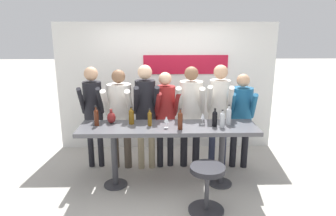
{
  "coord_description": "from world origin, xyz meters",
  "views": [
    {
      "loc": [
        -0.11,
        -4.21,
        2.35
      ],
      "look_at": [
        0.0,
        0.1,
        1.21
      ],
      "focal_mm": 32.0,
      "sensor_mm": 36.0,
      "label": 1
    }
  ],
  "objects_px": {
    "person_center_right": "(191,107)",
    "wine_bottle_6": "(180,120)",
    "person_far_right": "(241,111)",
    "wine_bottle_0": "(215,118)",
    "wine_bottle_3": "(96,117)",
    "wine_bottle_4": "(229,115)",
    "wine_bottle_1": "(150,118)",
    "wine_bottle_2": "(222,119)",
    "wine_glass_0": "(203,116)",
    "wine_glass_1": "(166,120)",
    "person_left": "(120,109)",
    "tasting_table": "(168,134)",
    "person_center": "(165,109)",
    "wine_bottle_5": "(131,116)",
    "person_right": "(219,105)",
    "decorative_vase": "(111,118)",
    "person_center_left": "(146,105)",
    "bar_stool": "(207,181)",
    "person_far_left": "(93,105)"
  },
  "relations": [
    {
      "from": "person_center_right",
      "to": "wine_bottle_6",
      "type": "bearing_deg",
      "value": -98.33
    },
    {
      "from": "person_far_right",
      "to": "wine_bottle_0",
      "type": "bearing_deg",
      "value": -122.83
    },
    {
      "from": "wine_bottle_6",
      "to": "wine_bottle_3",
      "type": "bearing_deg",
      "value": 170.52
    },
    {
      "from": "wine_bottle_4",
      "to": "wine_bottle_1",
      "type": "bearing_deg",
      "value": -177.95
    },
    {
      "from": "wine_bottle_1",
      "to": "wine_bottle_4",
      "type": "bearing_deg",
      "value": 2.05
    },
    {
      "from": "wine_bottle_3",
      "to": "wine_bottle_6",
      "type": "relative_size",
      "value": 0.96
    },
    {
      "from": "person_far_right",
      "to": "wine_bottle_2",
      "type": "height_order",
      "value": "person_far_right"
    },
    {
      "from": "wine_bottle_0",
      "to": "wine_glass_0",
      "type": "height_order",
      "value": "wine_bottle_0"
    },
    {
      "from": "wine_bottle_6",
      "to": "wine_glass_1",
      "type": "xyz_separation_m",
      "value": [
        -0.2,
        0.07,
        -0.02
      ]
    },
    {
      "from": "person_left",
      "to": "person_far_right",
      "type": "height_order",
      "value": "person_left"
    },
    {
      "from": "wine_bottle_1",
      "to": "person_far_right",
      "type": "bearing_deg",
      "value": 20.66
    },
    {
      "from": "person_left",
      "to": "wine_bottle_4",
      "type": "distance_m",
      "value": 1.79
    },
    {
      "from": "wine_glass_1",
      "to": "tasting_table",
      "type": "bearing_deg",
      "value": 70.37
    },
    {
      "from": "person_left",
      "to": "person_far_right",
      "type": "distance_m",
      "value": 2.04
    },
    {
      "from": "person_center",
      "to": "wine_bottle_3",
      "type": "distance_m",
      "value": 1.19
    },
    {
      "from": "wine_bottle_5",
      "to": "wine_glass_1",
      "type": "height_order",
      "value": "wine_bottle_5"
    },
    {
      "from": "person_right",
      "to": "wine_bottle_3",
      "type": "height_order",
      "value": "person_right"
    },
    {
      "from": "decorative_vase",
      "to": "wine_bottle_4",
      "type": "bearing_deg",
      "value": -3.11
    },
    {
      "from": "person_center_left",
      "to": "person_center",
      "type": "xyz_separation_m",
      "value": [
        0.33,
        0.07,
        -0.09
      ]
    },
    {
      "from": "person_center",
      "to": "person_right",
      "type": "xyz_separation_m",
      "value": [
        0.9,
        -0.07,
        0.08
      ]
    },
    {
      "from": "person_center_left",
      "to": "wine_bottle_5",
      "type": "height_order",
      "value": "person_center_left"
    },
    {
      "from": "person_left",
      "to": "person_center_left",
      "type": "xyz_separation_m",
      "value": [
        0.44,
        -0.04,
        0.07
      ]
    },
    {
      "from": "person_center_right",
      "to": "wine_bottle_3",
      "type": "bearing_deg",
      "value": -150.44
    },
    {
      "from": "wine_bottle_1",
      "to": "wine_bottle_2",
      "type": "distance_m",
      "value": 1.06
    },
    {
      "from": "bar_stool",
      "to": "wine_bottle_4",
      "type": "distance_m",
      "value": 1.1
    },
    {
      "from": "bar_stool",
      "to": "wine_bottle_1",
      "type": "relative_size",
      "value": 2.5
    },
    {
      "from": "wine_bottle_2",
      "to": "wine_bottle_6",
      "type": "height_order",
      "value": "wine_bottle_6"
    },
    {
      "from": "decorative_vase",
      "to": "person_right",
      "type": "bearing_deg",
      "value": 13.76
    },
    {
      "from": "person_left",
      "to": "wine_bottle_2",
      "type": "relative_size",
      "value": 6.45
    },
    {
      "from": "wine_bottle_5",
      "to": "person_far_right",
      "type": "bearing_deg",
      "value": 15.06
    },
    {
      "from": "wine_bottle_1",
      "to": "decorative_vase",
      "type": "relative_size",
      "value": 1.17
    },
    {
      "from": "person_far_left",
      "to": "wine_bottle_5",
      "type": "bearing_deg",
      "value": -41.73
    },
    {
      "from": "person_far_right",
      "to": "wine_bottle_2",
      "type": "relative_size",
      "value": 6.18
    },
    {
      "from": "person_center_left",
      "to": "wine_bottle_5",
      "type": "bearing_deg",
      "value": -119.21
    },
    {
      "from": "wine_bottle_3",
      "to": "person_far_left",
      "type": "bearing_deg",
      "value": 106.49
    },
    {
      "from": "person_center",
      "to": "wine_glass_1",
      "type": "height_order",
      "value": "person_center"
    },
    {
      "from": "bar_stool",
      "to": "person_center_left",
      "type": "height_order",
      "value": "person_center_left"
    },
    {
      "from": "bar_stool",
      "to": "person_center_right",
      "type": "distance_m",
      "value": 1.5
    },
    {
      "from": "person_center_right",
      "to": "person_right",
      "type": "relative_size",
      "value": 0.98
    },
    {
      "from": "wine_bottle_2",
      "to": "wine_bottle_5",
      "type": "distance_m",
      "value": 1.35
    },
    {
      "from": "person_center",
      "to": "wine_glass_0",
      "type": "xyz_separation_m",
      "value": [
        0.55,
        -0.58,
        0.05
      ]
    },
    {
      "from": "wine_glass_0",
      "to": "person_far_right",
      "type": "bearing_deg",
      "value": 35.95
    },
    {
      "from": "wine_bottle_6",
      "to": "decorative_vase",
      "type": "distance_m",
      "value": 1.07
    },
    {
      "from": "person_right",
      "to": "wine_bottle_4",
      "type": "height_order",
      "value": "person_right"
    },
    {
      "from": "person_center_left",
      "to": "wine_bottle_0",
      "type": "height_order",
      "value": "person_center_left"
    },
    {
      "from": "person_center",
      "to": "wine_bottle_5",
      "type": "relative_size",
      "value": 6.2
    },
    {
      "from": "person_far_left",
      "to": "wine_bottle_6",
      "type": "relative_size",
      "value": 5.64
    },
    {
      "from": "person_center_right",
      "to": "person_center",
      "type": "bearing_deg",
      "value": -174.33
    },
    {
      "from": "tasting_table",
      "to": "person_center_left",
      "type": "relative_size",
      "value": 1.47
    },
    {
      "from": "person_center_right",
      "to": "person_right",
      "type": "bearing_deg",
      "value": 1.59
    }
  ]
}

